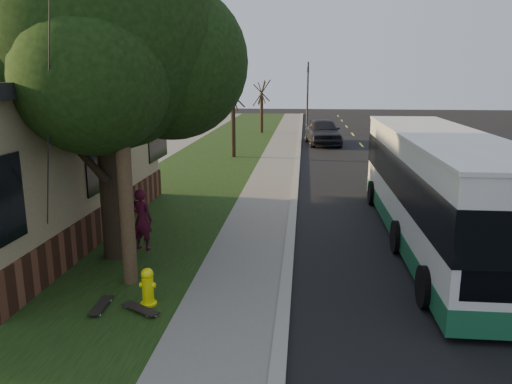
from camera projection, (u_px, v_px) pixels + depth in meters
ground at (283, 314)px, 9.38m from camera, size 120.00×120.00×0.00m
road at (402, 195)px, 18.69m from camera, size 8.00×80.00×0.01m
curb at (295, 191)px, 19.06m from camera, size 0.25×80.00×0.12m
sidewalk at (269, 191)px, 19.16m from camera, size 2.00×80.00×0.08m
grass_verge at (180, 189)px, 19.49m from camera, size 5.00×80.00×0.07m
fire_hydrant at (148, 287)px, 9.53m from camera, size 0.32×0.32×0.74m
utility_pole at (117, 62)px, 9.60m from camera, size 2.86×3.21×9.07m
leafy_tree at (105, 39)px, 11.17m from camera, size 6.30×6.00×7.80m
bare_tree_near at (233, 118)px, 26.67m from camera, size 1.38×1.21×4.31m
bare_tree_far at (262, 107)px, 38.28m from camera, size 1.38×1.21×4.03m
traffic_signal at (308, 91)px, 41.57m from camera, size 0.18×0.22×5.50m
transit_bus at (438, 186)px, 13.01m from camera, size 2.50×10.86×2.94m
skateboarder at (142, 219)px, 12.50m from camera, size 0.65×0.52×1.57m
skateboard_main at (101, 306)px, 9.42m from camera, size 0.25×0.85×0.08m
skateboard_spare at (140, 309)px, 9.28m from camera, size 0.85×0.64×0.08m
dumpster at (58, 180)px, 18.31m from camera, size 1.40×1.13×1.18m
distant_car at (323, 131)px, 32.42m from camera, size 2.52×5.18×1.70m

